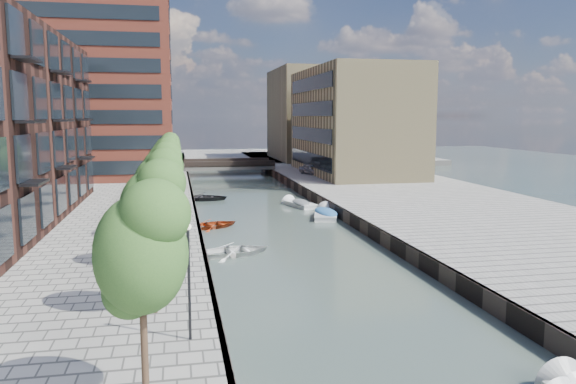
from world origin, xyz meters
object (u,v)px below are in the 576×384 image
object	(u,v)px
motorboat_4	(299,204)
sloop_2	(213,227)
tree_4	(163,162)
car	(311,169)
tree_1	(152,205)
motorboat_3	(326,214)
sloop_4	(204,200)
sloop_3	(235,255)
bridge	(228,166)
tree_3	(161,171)
tree_6	(166,151)
tree_5	(165,155)
tree_0	(141,246)
tree_2	(157,184)

from	to	relation	value
motorboat_4	sloop_2	bearing A→B (deg)	-134.50
tree_4	car	world-z (taller)	tree_4
tree_1	motorboat_3	xyz separation A→B (m)	(13.67, 24.78, -5.09)
sloop_2	car	world-z (taller)	car
sloop_4	tree_4	bearing A→B (deg)	178.92
sloop_2	motorboat_3	world-z (taller)	motorboat_3
sloop_2	sloop_3	bearing A→B (deg)	160.00
tree_4	motorboat_4	bearing A→B (deg)	38.06
bridge	car	world-z (taller)	car
bridge	sloop_4	size ratio (longest dim) A/B	2.63
tree_3	motorboat_4	xyz separation A→B (m)	(12.55, 16.83, -5.12)
tree_6	motorboat_4	bearing A→B (deg)	-18.38
tree_1	motorboat_3	size ratio (longest dim) A/B	1.05
sloop_2	motorboat_4	distance (m)	12.63
tree_1	tree_5	world-z (taller)	same
tree_4	sloop_4	size ratio (longest dim) A/B	1.20
car	tree_0	bearing A→B (deg)	-127.07
sloop_2	motorboat_3	distance (m)	10.40
sloop_4	sloop_2	bearing A→B (deg)	-167.71
tree_1	tree_3	distance (m)	14.00
sloop_2	bridge	bearing A→B (deg)	-31.87
tree_2	sloop_3	xyz separation A→B (m)	(4.48, 5.69, -5.31)
tree_4	sloop_2	distance (m)	6.52
tree_4	motorboat_3	world-z (taller)	tree_4
motorboat_3	car	xyz separation A→B (m)	(4.83, 25.73, 1.46)
tree_4	tree_6	xyz separation A→B (m)	(0.00, 14.00, 0.00)
tree_0	motorboat_4	size ratio (longest dim) A/B	1.21
tree_6	sloop_3	world-z (taller)	tree_6
tree_4	motorboat_4	distance (m)	16.74
tree_6	sloop_2	bearing A→B (deg)	-74.32
tree_6	sloop_4	size ratio (longest dim) A/B	1.20
tree_0	tree_5	xyz separation A→B (m)	(0.00, 35.00, 0.00)
sloop_3	motorboat_4	world-z (taller)	motorboat_4
tree_1	sloop_2	world-z (taller)	tree_1
motorboat_3	tree_6	bearing A→B (deg)	143.22
tree_6	tree_5	bearing A→B (deg)	-90.00
tree_5	motorboat_4	xyz separation A→B (m)	(12.55, 2.83, -5.12)
bridge	tree_1	world-z (taller)	tree_1
tree_4	tree_5	world-z (taller)	same
tree_2	tree_0	bearing A→B (deg)	-90.00
bridge	car	bearing A→B (deg)	-46.37
sloop_3	motorboat_3	bearing A→B (deg)	-50.13
tree_5	sloop_3	xyz separation A→B (m)	(4.48, -15.31, -5.31)
motorboat_4	sloop_4	bearing A→B (deg)	147.12
tree_6	sloop_2	world-z (taller)	tree_6
motorboat_4	car	bearing A→B (deg)	73.16
sloop_2	sloop_4	xyz separation A→B (m)	(-0.05, 14.76, 0.00)
tree_0	motorboat_4	bearing A→B (deg)	71.64
tree_3	sloop_3	distance (m)	7.07
bridge	tree_2	bearing A→B (deg)	-98.95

